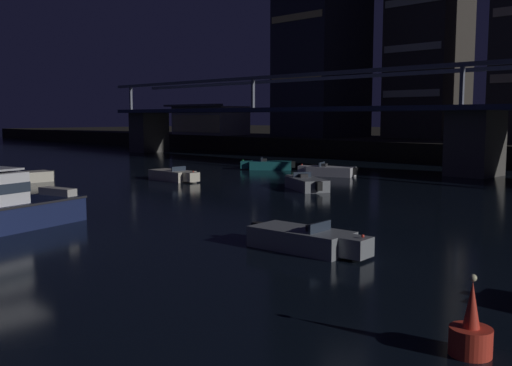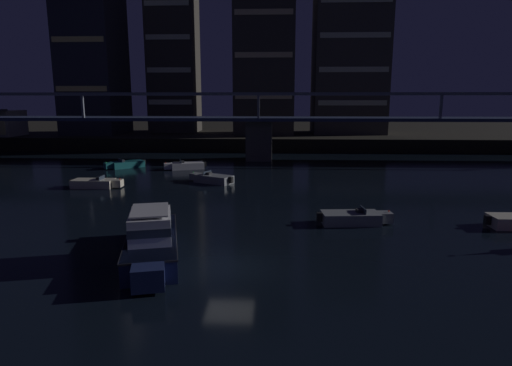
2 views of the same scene
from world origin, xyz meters
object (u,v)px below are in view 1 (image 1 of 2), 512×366
Objects in this scene: river_bridge at (476,122)px; speedboat_mid_right at (268,165)px; speedboat_far_center at (21,177)px; speedboat_mid_left at (329,171)px; speedboat_far_right at (305,183)px; speedboat_near_center at (174,175)px; speedboat_far_left at (306,240)px; channel_buoy at (471,333)px; tower_west_tall at (429,27)px; waterfront_pavilion at (210,120)px.

speedboat_mid_right is at bearing -153.69° from river_bridge.
speedboat_mid_right is 22.13m from speedboat_far_center.
speedboat_mid_left is at bearing 56.55° from speedboat_far_center.
speedboat_mid_left and speedboat_far_right have the same top height.
speedboat_near_center and speedboat_far_center have the same top height.
speedboat_far_left is 2.97× the size of channel_buoy.
speedboat_far_center is at bearing -95.42° from tower_west_tall.
tower_west_tall is 35.56m from speedboat_mid_right.
speedboat_near_center and speedboat_far_right have the same top height.
speedboat_mid_right is 0.88× the size of speedboat_far_center.
waterfront_pavilion is (-48.41, 11.91, -0.14)m from river_bridge.
speedboat_far_right is at bearing -61.86° from speedboat_mid_left.
waterfront_pavilion is 2.42× the size of speedboat_mid_left.
channel_buoy is at bearing -29.80° from speedboat_far_left.
speedboat_far_center is at bearing -127.14° from river_bridge.
speedboat_far_right is 28.25m from channel_buoy.
speedboat_far_right is at bearing -33.53° from waterfront_pavilion.
speedboat_mid_right is 43.57m from channel_buoy.
channel_buoy is (33.80, -60.02, -16.32)m from tower_west_tall.
speedboat_far_right is at bearing 129.96° from speedboat_far_left.
tower_west_tall is 35.36m from waterfront_pavilion.
speedboat_mid_right and speedboat_far_center have the same top height.
speedboat_near_center is at bearing 152.87° from channel_buoy.
channel_buoy reaches higher than speedboat_far_left.
river_bridge is 19.57× the size of speedboat_near_center.
speedboat_far_left and speedboat_far_center have the same top height.
river_bridge reaches higher than speedboat_far_center.
river_bridge is 49.86m from waterfront_pavilion.
speedboat_far_right is 2.78× the size of channel_buoy.
speedboat_mid_right is at bearing 74.70° from speedboat_far_center.
speedboat_far_center is 21.83m from speedboat_far_right.
channel_buoy reaches higher than speedboat_mid_right.
river_bridge is 19.43× the size of speedboat_far_left.
speedboat_far_left is at bearing -4.06° from speedboat_far_center.
speedboat_mid_left is 2.92× the size of channel_buoy.
tower_west_tall is 2.38× the size of waterfront_pavilion.
waterfront_pavilion is 2.37× the size of speedboat_far_left.
speedboat_near_center and speedboat_mid_left have the same top height.
river_bridge is at bearing 103.76° from speedboat_far_left.
tower_west_tall is at bearing 114.51° from speedboat_far_left.
speedboat_mid_left is (39.68, -20.81, -4.02)m from waterfront_pavilion.
speedboat_mid_left is at bearing -134.47° from river_bridge.
channel_buoy reaches higher than speedboat_far_center.
speedboat_mid_right and speedboat_far_left have the same top height.
river_bridge is 19.47× the size of speedboat_far_center.
speedboat_near_center is 0.99× the size of speedboat_far_left.
river_bridge is at bearing 45.53° from speedboat_mid_left.
waterfront_pavilion reaches higher than channel_buoy.
speedboat_mid_left is (6.45, 11.52, 0.00)m from speedboat_near_center.
tower_west_tall is at bearing 91.50° from speedboat_mid_right.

